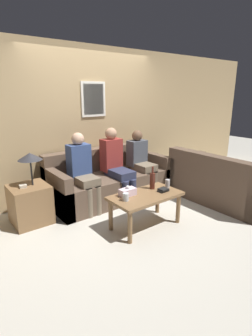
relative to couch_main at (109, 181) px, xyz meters
name	(u,v)px	position (x,y,z in m)	size (l,w,h in m)	color
ground_plane	(128,207)	(0.00, -0.54, -0.30)	(16.00, 16.00, 0.00)	beige
wall_back	(93,122)	(0.00, 0.49, 1.00)	(9.00, 0.08, 2.60)	tan
couch_main	(109,181)	(0.00, 0.00, 0.00)	(2.13, 0.92, 0.86)	brown
couch_side	(220,184)	(1.43, -1.29, 0.00)	(0.92, 1.66, 0.86)	brown
coffee_table	(146,199)	(-0.19, -1.19, 0.10)	(1.00, 0.54, 0.48)	olive
side_table_with_lamp	(30,201)	(-1.42, -0.09, 0.02)	(0.52, 0.52, 1.02)	olive
wine_bottle	(152,180)	(0.03, -1.07, 0.30)	(0.07, 0.07, 0.33)	#562319
drinking_glass	(126,197)	(-0.54, -1.19, 0.23)	(0.08, 0.08, 0.10)	silver
book_stack	(163,190)	(0.08, -1.25, 0.20)	(0.16, 0.12, 0.05)	black
soda_can	(168,184)	(0.24, -1.18, 0.23)	(0.07, 0.07, 0.12)	#BCBCC1
tissue_box	(128,192)	(-0.41, -1.07, 0.23)	(0.23, 0.12, 0.14)	silver
person_left	(82,169)	(-0.60, -0.17, 0.37)	(0.34, 0.58, 1.23)	#756651
person_middle	(116,163)	(0.03, -0.17, 0.37)	(0.34, 0.66, 1.25)	#2D334C
person_right	(141,160)	(0.61, -0.15, 0.33)	(0.34, 0.58, 1.16)	#756651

